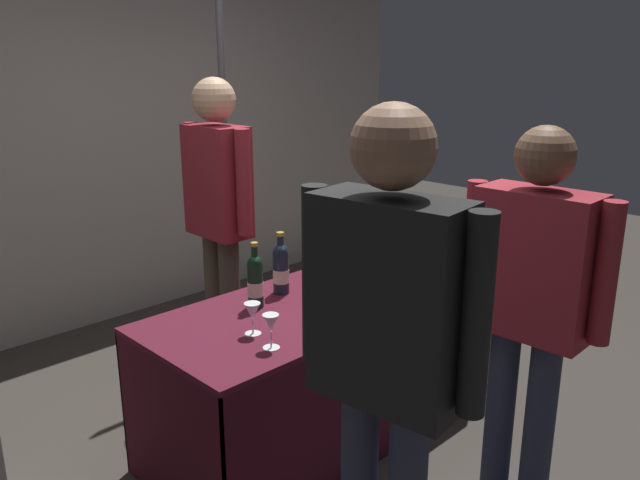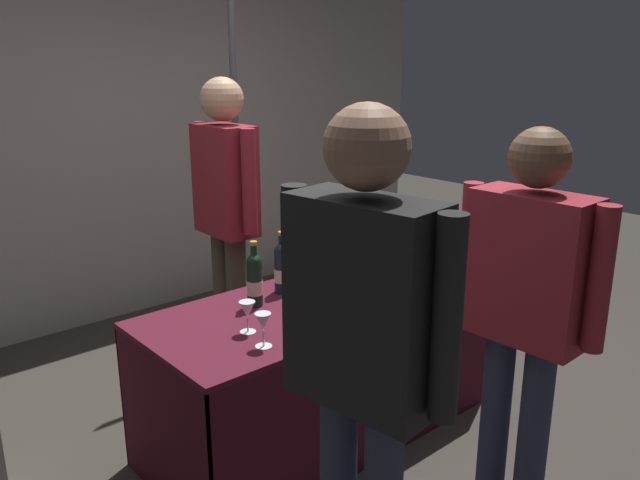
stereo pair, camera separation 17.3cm
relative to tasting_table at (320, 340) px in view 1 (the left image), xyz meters
The scene contains 17 objects.
ground_plane 0.51m from the tasting_table, ahead, with size 12.00×12.00×0.00m, color #38332D.
back_partition 2.30m from the tasting_table, 90.00° to the left, with size 5.83×0.12×2.45m, color #9E998E.
tasting_table is the anchor object (origin of this frame).
featured_wine_bottle 0.70m from the tasting_table, ahead, with size 0.07×0.07×0.33m.
display_bottle_0 0.50m from the tasting_table, 24.79° to the right, with size 0.07×0.07×0.32m.
display_bottle_1 0.76m from the tasting_table, 18.92° to the left, with size 0.08×0.08×0.32m.
display_bottle_2 0.47m from the tasting_table, 153.13° to the left, with size 0.08×0.08×0.32m.
display_bottle_3 0.51m from the tasting_table, ahead, with size 0.07×0.07×0.34m.
display_bottle_4 0.41m from the tasting_table, 110.91° to the left, with size 0.08×0.08×0.31m.
wine_glass_near_vendor 0.65m from the tasting_table, 154.81° to the right, with size 0.07×0.07×0.15m.
wine_glass_mid 0.58m from the tasting_table, behind, with size 0.07×0.07×0.14m.
wine_glass_near_taster 0.34m from the tasting_table, 36.36° to the right, with size 0.08×0.08×0.14m.
flower_vase 0.60m from the tasting_table, 27.74° to the left, with size 0.09×0.09×0.38m.
vendor_presenter 1.01m from the tasting_table, 87.96° to the left, with size 0.24×0.56×1.76m.
taster_foreground_right 1.10m from the tasting_table, 79.63° to the right, with size 0.22×0.61×1.62m.
taster_foreground_left 1.31m from the tasting_table, 125.13° to the right, with size 0.27×0.62×1.75m.
booth_signpost 1.52m from the tasting_table, 74.22° to the left, with size 0.45×0.04×2.39m.
Camera 1 is at (-2.02, -2.04, 1.86)m, focal length 35.53 mm.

